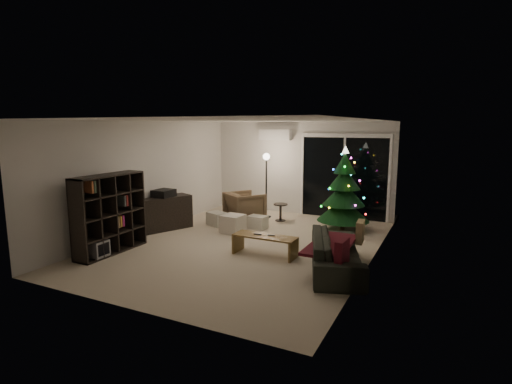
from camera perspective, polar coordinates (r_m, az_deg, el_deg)
room at (r=9.15m, az=5.29°, el=0.73°), size 6.50×7.51×2.60m
bookshelf at (r=8.17m, az=-21.06°, el=-2.81°), size 0.81×1.55×1.50m
media_cabinet at (r=9.54m, az=-12.94°, el=-2.95°), size 0.92×1.32×0.78m
stereo at (r=9.45m, az=-13.05°, el=-0.16°), size 0.39×0.47×0.17m
armchair at (r=9.99m, az=-1.64°, el=-2.17°), size 1.15×1.16×0.77m
ottoman at (r=9.07m, az=-3.33°, el=-4.55°), size 0.49×0.49×0.41m
cardboard_box_a at (r=9.78m, az=-5.60°, el=-3.81°), size 0.54×0.48×0.32m
cardboard_box_b at (r=9.45m, az=0.22°, el=-4.31°), size 0.45×0.35×0.30m
side_table at (r=10.18m, az=3.52°, el=-2.91°), size 0.46×0.46×0.44m
floor_lamp at (r=10.47m, az=1.47°, el=0.76°), size 0.26×0.26×1.63m
sofa at (r=6.88m, az=11.42°, el=-8.54°), size 1.40×2.17×0.59m
sofa_throw at (r=6.86m, az=10.64°, el=-7.40°), size 0.63×1.46×0.05m
cushion_a at (r=7.37m, az=14.66°, el=-5.51°), size 0.15×0.40×0.39m
cushion_b at (r=6.15m, az=12.20°, el=-8.41°), size 0.14×0.40×0.39m
coffee_table at (r=7.51m, az=1.28°, el=-7.64°), size 1.21×0.44×0.38m
remote_a at (r=7.52m, az=0.24°, el=-6.04°), size 0.15×0.05×0.02m
remote_b at (r=7.46m, az=2.15°, el=-6.17°), size 0.15×0.09×0.02m
christmas_tree at (r=9.37m, az=12.46°, el=0.49°), size 1.60×1.60×1.95m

